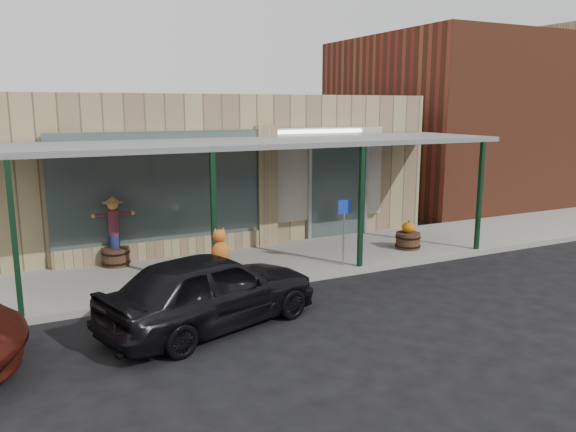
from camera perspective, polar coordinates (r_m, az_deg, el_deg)
name	(u,v)px	position (r m, az deg, el deg)	size (l,w,h in m)	color
ground	(342,314)	(10.92, 5.54, -9.84)	(120.00, 120.00, 0.00)	black
sidewalk	(266,263)	(13.93, -2.28, -4.82)	(40.00, 3.20, 0.15)	gray
storefront	(206,165)	(17.75, -8.35, 5.17)	(12.00, 6.25, 4.20)	tan
awning	(265,144)	(13.38, -2.31, 7.31)	(12.00, 3.00, 3.04)	slate
block_buildings_near	(252,110)	(19.33, -3.70, 10.71)	(61.00, 8.00, 8.00)	brown
barrel_scarecrow	(115,242)	(13.96, -17.17, -2.57)	(0.98, 0.84, 1.67)	#4E2F1F
barrel_pumpkin	(408,239)	(15.32, 12.09, -2.25)	(0.69, 0.69, 0.76)	#4E2F1F
handicap_sign	(344,223)	(13.31, 5.71, -0.76)	(0.33, 0.05, 1.58)	gray
parked_sedan	(211,290)	(10.13, -7.86, -7.41)	(4.37, 2.78, 1.62)	black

